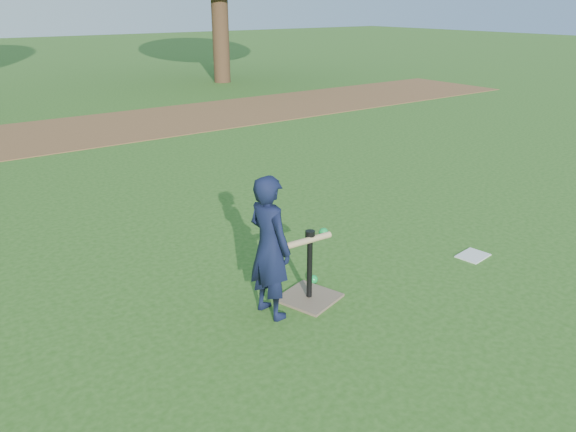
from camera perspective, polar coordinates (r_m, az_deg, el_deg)
ground at (r=4.72m, az=-2.38°, el=-8.64°), size 80.00×80.00×0.00m
dirt_strip at (r=11.39m, az=-24.12°, el=7.39°), size 24.00×3.00×0.01m
child at (r=4.29m, az=-1.89°, el=-3.20°), size 0.31×0.44×1.15m
wiffle_ball_ground at (r=4.98m, az=2.58°, el=-6.44°), size 0.08×0.08×0.08m
clipboard at (r=5.78m, az=18.27°, el=-3.85°), size 0.33×0.27×0.01m
batting_tee at (r=4.70m, az=2.18°, el=-7.22°), size 0.54×0.54×0.61m
swing_action at (r=4.44m, az=1.43°, el=-2.62°), size 0.65×0.15×0.08m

